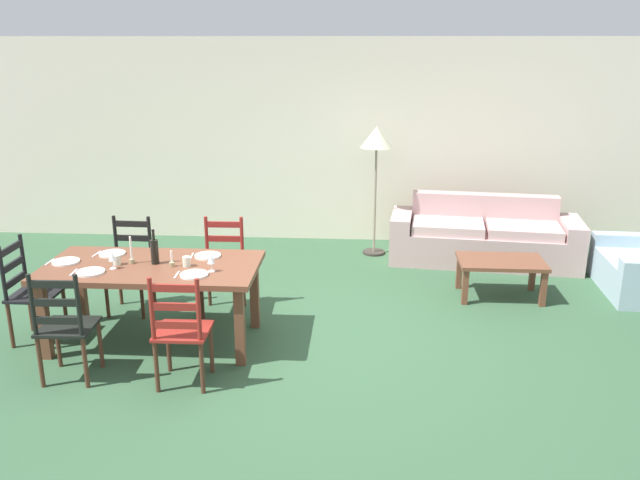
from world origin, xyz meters
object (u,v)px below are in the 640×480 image
object	(u,v)px
dining_chair_near_right	(181,331)
coffee_table	(501,266)
wine_glass_near_left	(112,257)
coffee_cup_secondary	(117,260)
standing_lamp	(376,145)
wine_glass_near_right	(211,259)
wine_bottle	(155,251)
coffee_cup_primary	(187,262)
dining_chair_near_left	(65,326)
dining_chair_far_left	(131,265)
couch	(484,238)
dining_chair_head_west	(29,291)
dining_table	(152,274)
dining_chair_far_right	(223,266)

from	to	relation	value
dining_chair_near_right	coffee_table	xyz separation A→B (m)	(2.89, 2.07, -0.12)
wine_glass_near_left	coffee_cup_secondary	xyz separation A→B (m)	(-0.00, 0.10, -0.07)
coffee_table	standing_lamp	distance (m)	2.20
wine_glass_near_right	coffee_table	distance (m)	3.17
wine_bottle	coffee_cup_secondary	size ratio (longest dim) A/B	3.51
coffee_cup_primary	coffee_table	bearing A→B (deg)	23.94
dining_chair_near_left	standing_lamp	world-z (taller)	standing_lamp
dining_chair_near_right	dining_chair_far_left	size ratio (longest dim) A/B	1.00
wine_glass_near_right	couch	bearing A→B (deg)	43.68
coffee_table	dining_chair_near_right	bearing A→B (deg)	-144.34
dining_chair_head_west	coffee_cup_secondary	xyz separation A→B (m)	(0.84, 0.01, 0.32)
wine_glass_near_left	standing_lamp	bearing A→B (deg)	50.87
dining_chair_far_left	coffee_table	size ratio (longest dim) A/B	1.07
dining_table	wine_glass_near_right	size ratio (longest dim) A/B	11.80
dining_chair_head_west	standing_lamp	distance (m)	4.29
dining_table	wine_bottle	xyz separation A→B (m)	(0.03, 0.03, 0.20)
dining_chair_head_west	dining_chair_near_left	bearing A→B (deg)	-47.26
dining_chair_head_west	standing_lamp	bearing A→B (deg)	40.99
dining_chair_far_left	wine_bottle	world-z (taller)	wine_bottle
dining_chair_near_right	dining_chair_far_right	bearing A→B (deg)	89.49
wine_bottle	coffee_cup_primary	distance (m)	0.31
dining_chair_near_left	coffee_cup_secondary	world-z (taller)	dining_chair_near_left
coffee_cup_secondary	couch	bearing A→B (deg)	34.81
dining_table	couch	xyz separation A→B (m)	(3.38, 2.53, -0.37)
dining_chair_far_left	coffee_cup_secondary	bearing A→B (deg)	-77.42
dining_chair_near_right	wine_glass_near_right	xyz separation A→B (m)	(0.12, 0.61, 0.38)
dining_table	coffee_cup_secondary	distance (m)	0.33
wine_bottle	wine_glass_near_right	xyz separation A→B (m)	(0.55, -0.17, -0.01)
dining_table	coffee_cup_primary	distance (m)	0.35
dining_chair_near_right	standing_lamp	size ratio (longest dim) A/B	0.59
dining_chair_head_west	coffee_table	size ratio (longest dim) A/B	1.07
wine_bottle	couch	xyz separation A→B (m)	(3.35, 2.50, -0.58)
dining_chair_near_left	couch	bearing A→B (deg)	40.25
dining_chair_far_right	coffee_cup_secondary	distance (m)	1.15
coffee_table	wine_bottle	bearing A→B (deg)	-158.81
wine_glass_near_right	coffee_cup_secondary	distance (m)	0.89
couch	wine_glass_near_left	bearing A→B (deg)	-144.07
coffee_cup_secondary	couch	xyz separation A→B (m)	(3.68, 2.56, -0.50)
dining_chair_head_west	wine_glass_near_left	distance (m)	0.93
dining_chair_near_right	wine_glass_near_right	world-z (taller)	dining_chair_near_right
dining_chair_near_left	coffee_table	distance (m)	4.35
wine_glass_near_right	standing_lamp	distance (m)	3.25
dining_chair_head_west	dining_table	bearing A→B (deg)	1.59
dining_table	dining_chair_far_left	xyz separation A→B (m)	(-0.47, 0.72, -0.19)
wine_glass_near_right	coffee_cup_primary	distance (m)	0.28
dining_table	wine_glass_near_left	xyz separation A→B (m)	(-0.30, -0.13, 0.20)
dining_chair_far_left	wine_glass_near_left	xyz separation A→B (m)	(0.17, -0.85, 0.38)
wine_bottle	wine_glass_near_left	xyz separation A→B (m)	(-0.33, -0.16, -0.01)
dining_chair_near_right	wine_glass_near_left	xyz separation A→B (m)	(-0.76, 0.63, 0.38)
coffee_cup_secondary	coffee_table	distance (m)	3.91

